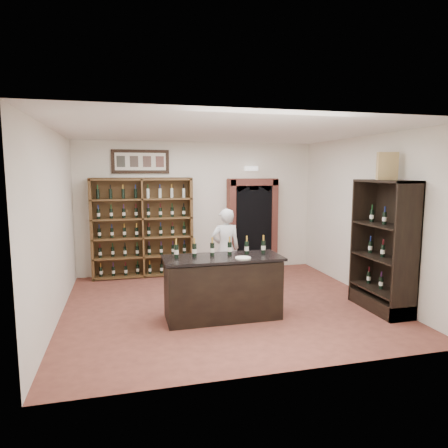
{
  "coord_description": "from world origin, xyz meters",
  "views": [
    {
      "loc": [
        -1.7,
        -6.6,
        2.35
      ],
      "look_at": [
        0.05,
        0.3,
        1.4
      ],
      "focal_mm": 32.0,
      "sensor_mm": 36.0,
      "label": 1
    }
  ],
  "objects_px": {
    "counter_bottle_0": "(176,251)",
    "wine_crate": "(387,166)",
    "side_cabinet": "(384,266)",
    "wine_shelf": "(143,228)",
    "tasting_counter": "(223,288)",
    "shopkeeper": "(226,249)"
  },
  "relations": [
    {
      "from": "shopkeeper",
      "to": "counter_bottle_0",
      "type": "bearing_deg",
      "value": 50.53
    },
    {
      "from": "side_cabinet",
      "to": "wine_crate",
      "type": "bearing_deg",
      "value": 158.34
    },
    {
      "from": "counter_bottle_0",
      "to": "wine_crate",
      "type": "xyz_separation_m",
      "value": [
        3.42,
        -0.4,
        1.32
      ]
    },
    {
      "from": "counter_bottle_0",
      "to": "side_cabinet",
      "type": "relative_size",
      "value": 0.14
    },
    {
      "from": "side_cabinet",
      "to": "wine_shelf",
      "type": "bearing_deg",
      "value": 139.79
    },
    {
      "from": "counter_bottle_0",
      "to": "side_cabinet",
      "type": "distance_m",
      "value": 3.49
    },
    {
      "from": "wine_shelf",
      "to": "side_cabinet",
      "type": "height_order",
      "value": "same"
    },
    {
      "from": "wine_shelf",
      "to": "counter_bottle_0",
      "type": "relative_size",
      "value": 7.33
    },
    {
      "from": "wine_crate",
      "to": "side_cabinet",
      "type": "bearing_deg",
      "value": -2.05
    },
    {
      "from": "tasting_counter",
      "to": "wine_crate",
      "type": "relative_size",
      "value": 4.19
    },
    {
      "from": "counter_bottle_0",
      "to": "wine_crate",
      "type": "relative_size",
      "value": 0.67
    },
    {
      "from": "wine_shelf",
      "to": "wine_crate",
      "type": "distance_m",
      "value": 5.15
    },
    {
      "from": "tasting_counter",
      "to": "shopkeeper",
      "type": "xyz_separation_m",
      "value": [
        0.45,
        1.58,
        0.31
      ]
    },
    {
      "from": "counter_bottle_0",
      "to": "wine_crate",
      "type": "distance_m",
      "value": 3.68
    },
    {
      "from": "counter_bottle_0",
      "to": "shopkeeper",
      "type": "relative_size",
      "value": 0.19
    },
    {
      "from": "wine_shelf",
      "to": "shopkeeper",
      "type": "height_order",
      "value": "wine_shelf"
    },
    {
      "from": "shopkeeper",
      "to": "tasting_counter",
      "type": "bearing_deg",
      "value": 73.09
    },
    {
      "from": "tasting_counter",
      "to": "counter_bottle_0",
      "type": "relative_size",
      "value": 6.27
    },
    {
      "from": "counter_bottle_0",
      "to": "side_cabinet",
      "type": "height_order",
      "value": "side_cabinet"
    },
    {
      "from": "side_cabinet",
      "to": "shopkeeper",
      "type": "relative_size",
      "value": 1.37
    },
    {
      "from": "side_cabinet",
      "to": "wine_crate",
      "type": "height_order",
      "value": "wine_crate"
    },
    {
      "from": "wine_shelf",
      "to": "tasting_counter",
      "type": "distance_m",
      "value": 3.19
    }
  ]
}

